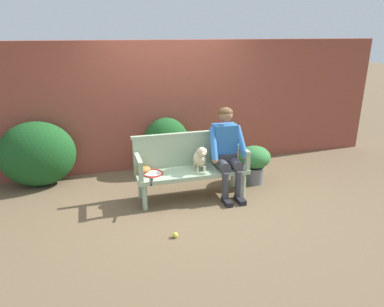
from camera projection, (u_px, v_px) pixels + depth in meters
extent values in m
plane|color=brown|center=(192.00, 197.00, 5.21)|extent=(40.00, 40.00, 0.00)
cube|color=brown|center=(168.00, 105.00, 6.21)|extent=(8.00, 0.30, 2.18)
ellipsoid|color=#1E5B23|center=(174.00, 152.00, 6.16)|extent=(0.80, 0.71, 0.64)
ellipsoid|color=#194C1E|center=(37.00, 154.00, 5.45)|extent=(1.15, 0.74, 1.03)
ellipsoid|color=#194C1E|center=(166.00, 145.00, 6.07)|extent=(0.81, 0.62, 0.94)
cube|color=#9EB793|center=(192.00, 172.00, 5.08)|extent=(1.61, 0.51, 0.06)
cylinder|color=#9EB793|center=(145.00, 197.00, 4.78)|extent=(0.07, 0.07, 0.37)
cylinder|color=#9EB793|center=(243.00, 185.00, 5.16)|extent=(0.07, 0.07, 0.37)
cylinder|color=#9EB793|center=(141.00, 186.00, 5.14)|extent=(0.07, 0.07, 0.37)
cylinder|color=#9EB793|center=(233.00, 175.00, 5.52)|extent=(0.07, 0.07, 0.37)
cube|color=#9EB793|center=(188.00, 150.00, 5.20)|extent=(1.61, 0.05, 0.46)
cube|color=#9EB793|center=(188.00, 134.00, 5.12)|extent=(1.65, 0.06, 0.04)
cube|color=#9EB793|center=(141.00, 173.00, 4.63)|extent=(0.06, 0.06, 0.24)
cube|color=#9EB793|center=(138.00, 158.00, 4.78)|extent=(0.06, 0.51, 0.04)
cube|color=#9EB793|center=(248.00, 162.00, 5.04)|extent=(0.06, 0.06, 0.24)
cube|color=#9EB793|center=(242.00, 148.00, 5.19)|extent=(0.06, 0.51, 0.04)
cube|color=black|center=(227.00, 202.00, 4.99)|extent=(0.10, 0.24, 0.07)
cylinder|color=#3D3D42|center=(225.00, 185.00, 4.98)|extent=(0.10, 0.10, 0.38)
cylinder|color=#3D3D42|center=(222.00, 165.00, 5.05)|extent=(0.15, 0.33, 0.15)
cube|color=black|center=(240.00, 200.00, 5.04)|extent=(0.10, 0.24, 0.07)
cylinder|color=#3D3D42|center=(239.00, 183.00, 5.04)|extent=(0.10, 0.10, 0.38)
cylinder|color=#3D3D42|center=(235.00, 163.00, 5.10)|extent=(0.15, 0.33, 0.15)
cube|color=#3D3D42|center=(224.00, 159.00, 5.22)|extent=(0.32, 0.24, 0.20)
cube|color=#2D6BB2|center=(224.00, 142.00, 5.15)|extent=(0.34, 0.22, 0.52)
cylinder|color=#2D6BB2|center=(214.00, 144.00, 4.98)|extent=(0.14, 0.34, 0.45)
sphere|color=#936B4C|center=(215.00, 160.00, 4.93)|extent=(0.09, 0.09, 0.09)
cylinder|color=#2D6BB2|center=(241.00, 142.00, 5.09)|extent=(0.14, 0.34, 0.45)
sphere|color=#936B4C|center=(245.00, 157.00, 5.05)|extent=(0.09, 0.09, 0.09)
sphere|color=#936B4C|center=(226.00, 114.00, 5.00)|extent=(0.20, 0.20, 0.20)
ellipsoid|color=#51381E|center=(226.00, 112.00, 5.00)|extent=(0.21, 0.21, 0.14)
cylinder|color=beige|center=(198.00, 169.00, 5.00)|extent=(0.04, 0.04, 0.07)
cylinder|color=beige|center=(204.00, 169.00, 5.02)|extent=(0.04, 0.04, 0.07)
cylinder|color=beige|center=(195.00, 165.00, 5.14)|extent=(0.04, 0.04, 0.07)
cylinder|color=beige|center=(201.00, 165.00, 5.17)|extent=(0.04, 0.04, 0.07)
ellipsoid|color=beige|center=(199.00, 159.00, 5.04)|extent=(0.18, 0.27, 0.21)
sphere|color=beige|center=(201.00, 160.00, 4.95)|extent=(0.12, 0.12, 0.12)
sphere|color=beige|center=(202.00, 152.00, 4.88)|extent=(0.13, 0.13, 0.13)
ellipsoid|color=beige|center=(203.00, 154.00, 4.83)|extent=(0.06, 0.08, 0.05)
ellipsoid|color=beige|center=(198.00, 153.00, 4.88)|extent=(0.04, 0.03, 0.10)
ellipsoid|color=beige|center=(206.00, 152.00, 4.91)|extent=(0.04, 0.03, 0.10)
sphere|color=beige|center=(197.00, 153.00, 5.14)|extent=(0.06, 0.06, 0.06)
torus|color=red|center=(153.00, 173.00, 4.93)|extent=(0.35, 0.35, 0.02)
cylinder|color=silver|center=(153.00, 174.00, 4.93)|extent=(0.25, 0.25, 0.00)
cube|color=red|center=(152.00, 178.00, 4.77)|extent=(0.05, 0.08, 0.02)
cylinder|color=black|center=(152.00, 182.00, 4.64)|extent=(0.08, 0.22, 0.03)
ellipsoid|color=#9E6B2D|center=(143.00, 170.00, 4.96)|extent=(0.27, 0.25, 0.09)
sphere|color=#CCDB33|center=(175.00, 235.00, 4.18)|extent=(0.07, 0.07, 0.07)
cylinder|color=slate|center=(254.00, 175.00, 5.69)|extent=(0.32, 0.32, 0.25)
torus|color=slate|center=(254.00, 167.00, 5.65)|extent=(0.34, 0.34, 0.02)
ellipsoid|color=#337538|center=(255.00, 157.00, 5.59)|extent=(0.50, 0.50, 0.35)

